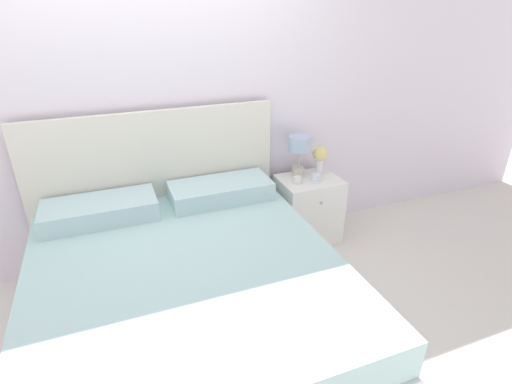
{
  "coord_description": "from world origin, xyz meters",
  "views": [
    {
      "loc": [
        -0.31,
        -2.94,
        1.95
      ],
      "look_at": [
        0.62,
        -0.55,
        0.71
      ],
      "focal_mm": 28.0,
      "sensor_mm": 36.0,
      "label": 1
    }
  ],
  "objects_px": {
    "table_lamp": "(299,149)",
    "teacup": "(315,178)",
    "alarm_clock": "(297,180)",
    "bed": "(186,290)",
    "flower_vase": "(320,157)",
    "nightstand": "(308,209)"
  },
  "relations": [
    {
      "from": "table_lamp",
      "to": "flower_vase",
      "type": "distance_m",
      "value": 0.2
    },
    {
      "from": "table_lamp",
      "to": "alarm_clock",
      "type": "relative_size",
      "value": 5.5
    },
    {
      "from": "table_lamp",
      "to": "alarm_clock",
      "type": "bearing_deg",
      "value": -119.3
    },
    {
      "from": "flower_vase",
      "to": "nightstand",
      "type": "bearing_deg",
      "value": -154.7
    },
    {
      "from": "bed",
      "to": "table_lamp",
      "type": "relative_size",
      "value": 5.63
    },
    {
      "from": "nightstand",
      "to": "table_lamp",
      "type": "xyz_separation_m",
      "value": [
        -0.07,
        0.09,
        0.54
      ]
    },
    {
      "from": "nightstand",
      "to": "flower_vase",
      "type": "distance_m",
      "value": 0.47
    },
    {
      "from": "table_lamp",
      "to": "flower_vase",
      "type": "bearing_deg",
      "value": -11.76
    },
    {
      "from": "flower_vase",
      "to": "alarm_clock",
      "type": "bearing_deg",
      "value": -159.58
    },
    {
      "from": "flower_vase",
      "to": "alarm_clock",
      "type": "height_order",
      "value": "flower_vase"
    },
    {
      "from": "nightstand",
      "to": "teacup",
      "type": "relative_size",
      "value": 5.34
    },
    {
      "from": "flower_vase",
      "to": "teacup",
      "type": "xyz_separation_m",
      "value": [
        -0.1,
        -0.11,
        -0.13
      ]
    },
    {
      "from": "bed",
      "to": "teacup",
      "type": "bearing_deg",
      "value": 27.12
    },
    {
      "from": "bed",
      "to": "flower_vase",
      "type": "xyz_separation_m",
      "value": [
        1.35,
        0.76,
        0.44
      ]
    },
    {
      "from": "bed",
      "to": "alarm_clock",
      "type": "xyz_separation_m",
      "value": [
        1.09,
        0.66,
        0.31
      ]
    },
    {
      "from": "table_lamp",
      "to": "alarm_clock",
      "type": "height_order",
      "value": "table_lamp"
    },
    {
      "from": "bed",
      "to": "nightstand",
      "type": "bearing_deg",
      "value": 29.57
    },
    {
      "from": "table_lamp",
      "to": "teacup",
      "type": "relative_size",
      "value": 3.29
    },
    {
      "from": "bed",
      "to": "flower_vase",
      "type": "distance_m",
      "value": 1.61
    },
    {
      "from": "nightstand",
      "to": "table_lamp",
      "type": "bearing_deg",
      "value": 124.87
    },
    {
      "from": "flower_vase",
      "to": "teacup",
      "type": "bearing_deg",
      "value": -131.15
    },
    {
      "from": "alarm_clock",
      "to": "bed",
      "type": "bearing_deg",
      "value": -148.89
    }
  ]
}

